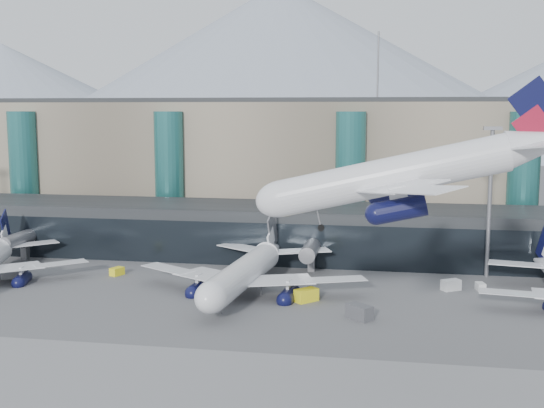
{
  "coord_description": "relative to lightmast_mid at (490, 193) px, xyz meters",
  "views": [
    {
      "loc": [
        13.47,
        -70.36,
        28.36
      ],
      "look_at": [
        -4.47,
        32.0,
        13.95
      ],
      "focal_mm": 45.0,
      "sensor_mm": 36.0,
      "label": 1
    }
  ],
  "objects": [
    {
      "name": "ground",
      "position": [
        -30.0,
        -48.0,
        -14.42
      ],
      "size": [
        900.0,
        900.0,
        0.0
      ],
      "primitive_type": "plane",
      "color": "#515154",
      "rests_on": "ground"
    },
    {
      "name": "lightmast_mid",
      "position": [
        0.0,
        0.0,
        0.0
      ],
      "size": [
        3.0,
        1.2,
        25.6
      ],
      "color": "slate",
      "rests_on": "ground"
    },
    {
      "name": "concourse",
      "position": [
        -30.02,
        9.73,
        -9.45
      ],
      "size": [
        170.0,
        27.0,
        10.0
      ],
      "color": "black",
      "rests_on": "ground"
    },
    {
      "name": "veh_a",
      "position": [
        -79.77,
        -15.09,
        -13.61
      ],
      "size": [
        3.28,
        2.73,
        1.61
      ],
      "primitive_type": "cube",
      "rotation": [
        0.0,
        0.0,
        0.47
      ],
      "color": "silver",
      "rests_on": "ground"
    },
    {
      "name": "jet_parked_mid",
      "position": [
        -38.12,
        -15.42,
        -9.67
      ],
      "size": [
        38.85,
        38.43,
        12.56
      ],
      "rotation": [
        0.0,
        0.0,
        1.48
      ],
      "color": "silver",
      "rests_on": "ground"
    },
    {
      "name": "veh_d",
      "position": [
        -6.72,
        -10.06,
        -13.57
      ],
      "size": [
        3.36,
        2.9,
        1.69
      ],
      "primitive_type": "cube",
      "rotation": [
        0.0,
        0.0,
        0.55
      ],
      "color": "silver",
      "rests_on": "ground"
    },
    {
      "name": "hero_jet",
      "position": [
        -13.49,
        -51.09,
        8.92
      ],
      "size": [
        31.61,
        32.72,
        10.53
      ],
      "rotation": [
        0.0,
        -0.22,
        0.01
      ],
      "color": "silver",
      "rests_on": "ground"
    },
    {
      "name": "veh_h",
      "position": [
        -28.51,
        -20.37,
        -13.46
      ],
      "size": [
        3.72,
        3.78,
        1.92
      ],
      "primitive_type": "cube",
      "rotation": [
        0.0,
        0.0,
        0.81
      ],
      "color": "yellow",
      "rests_on": "ground"
    },
    {
      "name": "veh_c",
      "position": [
        -20.29,
        -27.73,
        -13.41
      ],
      "size": [
        3.98,
        3.83,
        2.01
      ],
      "primitive_type": "cube",
      "rotation": [
        0.0,
        0.0,
        -0.73
      ],
      "color": "#46464A",
      "rests_on": "ground"
    },
    {
      "name": "mountain_ridge",
      "position": [
        -14.03,
        332.0,
        31.33
      ],
      "size": [
        910.0,
        400.0,
        110.0
      ],
      "color": "gray",
      "rests_on": "ground"
    },
    {
      "name": "veh_b",
      "position": [
        -62.74,
        -9.9,
        -13.74
      ],
      "size": [
        2.24,
        2.73,
        1.36
      ],
      "primitive_type": "cube",
      "rotation": [
        0.0,
        0.0,
        1.18
      ],
      "color": "yellow",
      "rests_on": "ground"
    },
    {
      "name": "teal_towers",
      "position": [
        -44.99,
        26.01,
        -0.41
      ],
      "size": [
        116.4,
        19.4,
        46.0
      ],
      "color": "#246665",
      "rests_on": "ground"
    },
    {
      "name": "veh_g",
      "position": [
        -2.11,
        -9.33,
        -13.81
      ],
      "size": [
        1.58,
        2.27,
        1.21
      ],
      "primitive_type": "cube",
      "rotation": [
        0.0,
        0.0,
        -1.38
      ],
      "color": "silver",
      "rests_on": "ground"
    },
    {
      "name": "terminal_main",
      "position": [
        -55.0,
        42.0,
        1.03
      ],
      "size": [
        130.0,
        30.0,
        31.0
      ],
      "color": "gray",
      "rests_on": "ground"
    }
  ]
}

